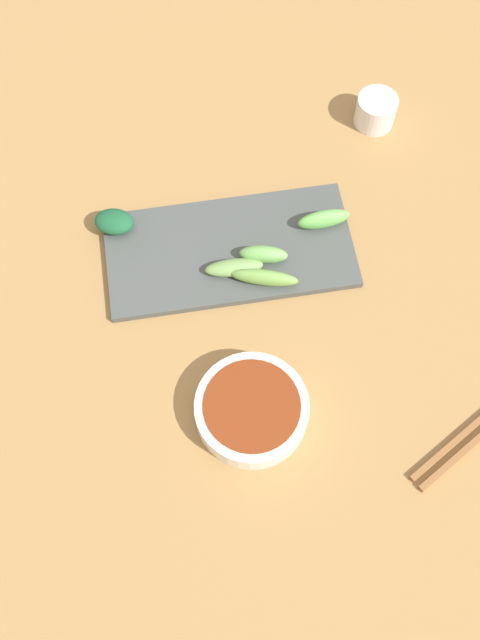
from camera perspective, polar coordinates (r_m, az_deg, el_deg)
name	(u,v)px	position (r m, az deg, el deg)	size (l,w,h in m)	color
tabletop	(228,305)	(0.97, -0.97, 1.25)	(2.10, 2.10, 0.02)	#A27A47
sauce_bowl	(252,409)	(0.88, 0.95, -7.24)	(0.14, 0.14, 0.04)	white
serving_plate	(230,250)	(0.99, -0.84, 5.65)	(0.17, 0.34, 0.01)	#484E4C
broccoli_stalk_0	(263,254)	(0.97, 1.90, 5.32)	(0.02, 0.07, 0.03)	#71AE5A
broccoli_stalk_1	(234,267)	(0.96, -0.49, 4.26)	(0.03, 0.08, 0.02)	#77A158
broccoli_stalk_2	(264,278)	(0.95, 1.99, 3.45)	(0.02, 0.09, 0.03)	#73A64D
broccoli_leafy_3	(114,222)	(1.01, -10.13, 7.82)	(0.04, 0.06, 0.03)	#1C5934
broccoli_stalk_4	(324,219)	(1.00, 6.78, 8.09)	(0.02, 0.07, 0.03)	#6BBB56
tea_cup	(376,111)	(1.13, 10.91, 16.26)	(0.06, 0.06, 0.05)	white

